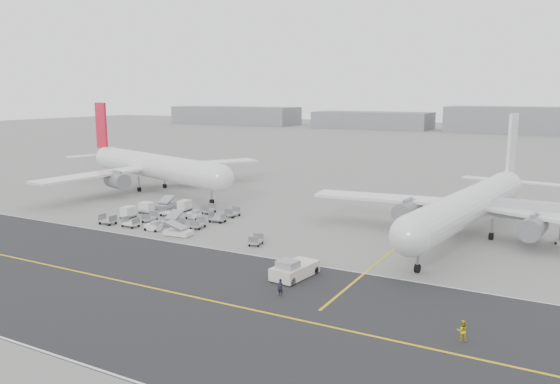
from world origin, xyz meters
The scene contains 11 objects.
ground centered at (0.00, 0.00, 0.00)m, with size 700.00×700.00×0.00m, color gray.
taxiway centered at (5.02, -17.98, 0.01)m, with size 220.00×59.00×0.03m.
horizon_buildings centered at (30.00, 260.00, 0.00)m, with size 520.00×28.00×28.00m, color gray, non-canonical shape.
airliner_a centered at (-30.71, 29.49, 5.44)m, with size 52.87×51.84×18.85m.
airliner_b centered at (38.01, 21.31, 5.07)m, with size 50.02×50.86×17.59m.
pushback_tug centered at (23.31, -7.48, 0.97)m, with size 3.79×8.35×2.35m.
jet_bridge centered at (43.91, 23.61, 4.10)m, with size 15.55×3.10×5.88m.
gse_cluster centered at (-8.15, 8.58, 0.00)m, with size 22.75×21.93×2.06m, color #96959A, non-canonical shape.
stray_dolly centered at (12.32, 2.25, 0.00)m, with size 1.49×2.43×1.49m, color silver, non-canonical shape.
ground_crew_a centered at (24.72, -13.33, 0.93)m, with size 0.67×0.44×1.85m, color black.
ground_crew_b centered at (43.54, -15.18, 0.95)m, with size 0.92×0.72×1.89m, color gold.
Camera 1 is at (50.82, -61.34, 21.04)m, focal length 35.00 mm.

